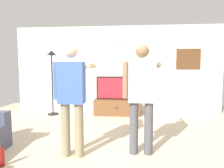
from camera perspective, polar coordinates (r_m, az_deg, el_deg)
ground_plane at (r=3.14m, az=-2.22°, el=-21.41°), size 8.40×8.40×0.00m
back_wall at (r=5.76m, az=1.37°, el=4.43°), size 6.40×0.10×2.70m
tv_stand at (r=5.53m, az=1.52°, el=-7.27°), size 1.35×0.48×0.46m
television at (r=5.48m, az=1.56°, el=-1.26°), size 1.23×0.07×0.69m
wall_clock at (r=5.77m, az=1.74°, el=14.28°), size 0.28×0.03×0.28m
framed_picture at (r=5.98m, az=22.75°, el=7.22°), size 0.70×0.04×0.61m
floor_lamp at (r=5.74m, az=-18.30°, el=4.48°), size 0.32×0.32×1.93m
person_standing_nearer_lamp at (r=2.90m, az=-12.41°, el=-3.05°), size 0.58×0.78×1.76m
person_standing_nearer_couch at (r=2.96m, az=9.26°, el=-2.64°), size 0.61×0.78×1.77m
beverage_bottle at (r=3.19m, az=-31.18°, el=-18.98°), size 0.07×0.07×0.33m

